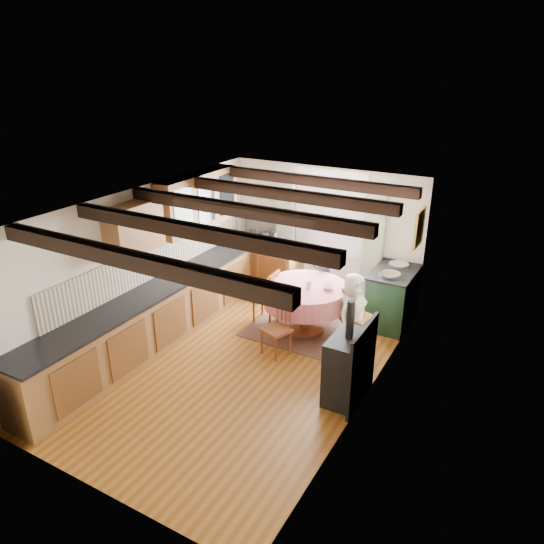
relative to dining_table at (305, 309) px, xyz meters
The scene contains 41 objects.
floor 1.38m from the dining_table, 105.05° to the right, with size 3.60×5.50×0.00m, color #9B5D21.
ceiling 2.39m from the dining_table, 105.05° to the right, with size 3.60×5.50×0.00m, color white.
wall_back 1.71m from the dining_table, 103.13° to the left, with size 3.60×0.00×2.40m, color silver.
wall_front 4.12m from the dining_table, 94.87° to the right, with size 3.60×0.00×2.40m, color silver.
wall_left 2.62m from the dining_table, 149.20° to the right, with size 0.00×5.50×2.40m, color silver.
wall_right 2.09m from the dining_table, 41.26° to the right, with size 0.00×5.50×2.40m, color silver.
beam_a 3.81m from the dining_table, 95.98° to the right, with size 3.60×0.16×0.16m, color black.
beam_b 2.99m from the dining_table, 98.58° to the right, with size 3.60×0.16×0.16m, color black.
beam_c 2.32m from the dining_table, 105.05° to the right, with size 3.60×0.16×0.16m, color black.
beam_d 1.96m from the dining_table, 141.03° to the right, with size 3.60×0.16×0.16m, color black.
beam_e 2.07m from the dining_table, 115.44° to the left, with size 3.60×0.16×0.16m, color black.
splash_left 2.47m from the dining_table, 155.27° to the right, with size 0.02×4.50×0.55m, color beige.
splash_back 2.13m from the dining_table, 132.78° to the left, with size 1.40×0.02×0.55m, color beige.
base_cabinet_left 2.24m from the dining_table, 145.27° to the right, with size 0.60×5.30×0.88m, color brown.
base_cabinet_back 1.82m from the dining_table, 139.93° to the left, with size 1.30×0.60×0.88m, color brown.
worktop_left 2.28m from the dining_table, 144.98° to the right, with size 0.64×5.30×0.04m, color black.
worktop_back 1.87m from the dining_table, 140.42° to the left, with size 1.30×0.64×0.04m, color black.
wall_cabinet_glass 2.51m from the dining_table, behind, with size 0.34×1.80×0.90m, color brown.
wall_cabinet_solid 2.94m from the dining_table, 141.36° to the right, with size 0.34×0.90×0.70m, color brown.
window_frame 1.90m from the dining_table, 99.49° to the left, with size 1.34×0.03×1.54m, color white.
window_pane 1.90m from the dining_table, 99.46° to the left, with size 1.20×0.01×1.40m, color white.
curtain_left 1.89m from the dining_table, 128.55° to the left, with size 0.35×0.10×2.10m, color #A3B080.
curtain_right 1.65m from the dining_table, 66.15° to the left, with size 0.35×0.10×2.10m, color #A3B080.
curtain_rod 2.27m from the dining_table, 100.06° to the left, with size 0.03×0.03×2.00m, color black.
wall_picture 2.18m from the dining_table, 35.62° to the left, with size 0.04×0.50×0.60m, color gold.
wall_plate 2.06m from the dining_table, 63.90° to the left, with size 0.30×0.30×0.02m, color silver.
rug 0.40m from the dining_table, ahead, with size 1.77×1.37×0.01m, color brown.
dining_table is the anchor object (origin of this frame).
chair_near 0.85m from the dining_table, 94.96° to the right, with size 0.38×0.40×0.89m, color brown, non-canonical shape.
chair_left 0.73m from the dining_table, behind, with size 0.39×0.41×0.91m, color brown, non-canonical shape.
chair_right 0.86m from the dining_table, ahead, with size 0.41×0.43×0.96m, color brown, non-canonical shape.
aga_range 1.48m from the dining_table, 40.31° to the left, with size 0.68×1.04×0.96m, color #193521, non-canonical shape.
cast_iron_stove 1.84m from the dining_table, 47.11° to the right, with size 0.42×0.71×1.41m, color black, non-canonical shape.
child_far 0.84m from the dining_table, 94.37° to the left, with size 0.45×0.29×1.23m, color #47536A.
child_right 0.84m from the dining_table, ahead, with size 0.59×0.38×1.20m, color beige.
bowl_a 0.61m from the dining_table, 108.77° to the right, with size 0.23×0.23×0.06m, color silver.
bowl_b 0.56m from the dining_table, ahead, with size 0.18×0.18×0.06m, color silver.
cup 0.46m from the dining_table, 26.49° to the right, with size 0.10×0.10×0.09m, color silver.
canister_tall 2.10m from the dining_table, 145.95° to the left, with size 0.13×0.13×0.23m, color #262628.
canister_wide 1.98m from the dining_table, 140.76° to the left, with size 0.18×0.18×0.20m, color #262628.
canister_slim 1.74m from the dining_table, 137.13° to the left, with size 0.09×0.09×0.26m, color #262628.
Camera 1 is at (3.41, -5.28, 4.09)m, focal length 33.20 mm.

